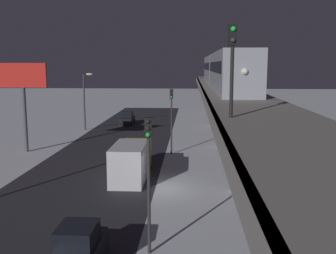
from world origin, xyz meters
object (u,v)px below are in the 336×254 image
at_px(sedan_black, 127,119).
at_px(commercial_billboard, 23,84).
at_px(subway_train, 223,70).
at_px(sedan_black_2, 78,252).
at_px(rail_signal, 232,54).
at_px(traffic_light_mid, 171,112).
at_px(traffic_light_near, 149,166).
at_px(box_truck, 132,160).

bearing_deg(sedan_black, commercial_billboard, 68.93).
height_order(subway_train, sedan_black, subway_train).
relative_size(subway_train, sedan_black_2, 9.17).
relative_size(rail_signal, traffic_light_mid, 0.62).
xyz_separation_m(subway_train, rail_signal, (1.75, 27.31, 0.95)).
height_order(subway_train, sedan_black_2, subway_train).
xyz_separation_m(traffic_light_near, traffic_light_mid, (0.00, -20.73, 0.00)).
xyz_separation_m(sedan_black, commercial_billboard, (7.24, 18.80, 6.04)).
xyz_separation_m(rail_signal, sedan_black, (11.14, -39.75, -8.36)).
height_order(sedan_black, sedan_black_2, same).
xyz_separation_m(rail_signal, traffic_light_near, (3.64, 0.06, -4.95)).
xyz_separation_m(sedan_black_2, traffic_light_mid, (-2.90, -22.37, 3.40)).
distance_m(rail_signal, sedan_black_2, 10.74).
distance_m(rail_signal, commercial_billboard, 27.96).
height_order(rail_signal, traffic_light_near, rail_signal).
bearing_deg(box_truck, sedan_black_2, 89.19).
bearing_deg(sedan_black, traffic_light_near, 100.67).
bearing_deg(rail_signal, box_truck, -62.94).
bearing_deg(subway_train, traffic_light_mid, 50.95).
bearing_deg(traffic_light_near, sedan_black, -79.33).
distance_m(traffic_light_near, traffic_light_mid, 20.73).
height_order(sedan_black_2, traffic_light_near, traffic_light_near).
bearing_deg(sedan_black_2, traffic_light_near, 29.42).
xyz_separation_m(rail_signal, traffic_light_mid, (3.64, -20.67, -4.95)).
distance_m(sedan_black, sedan_black_2, 41.70).
relative_size(rail_signal, sedan_black_2, 1.00).
xyz_separation_m(traffic_light_mid, commercial_billboard, (14.74, -0.27, 2.63)).
xyz_separation_m(traffic_light_near, commercial_billboard, (14.74, -21.00, 2.63)).
bearing_deg(commercial_billboard, rail_signal, 131.26).
bearing_deg(rail_signal, traffic_light_near, 0.91).
height_order(rail_signal, commercial_billboard, rail_signal).
bearing_deg(commercial_billboard, box_truck, 144.64).
distance_m(subway_train, sedan_black_2, 31.06).
bearing_deg(rail_signal, traffic_light_mid, -80.03).
bearing_deg(traffic_light_near, sedan_black_2, 29.42).
height_order(sedan_black, box_truck, box_truck).
height_order(box_truck, traffic_light_mid, traffic_light_mid).
bearing_deg(traffic_light_near, box_truck, -77.77).
xyz_separation_m(rail_signal, commercial_billboard, (18.38, -20.95, -2.32)).
relative_size(sedan_black_2, box_truck, 0.54).
xyz_separation_m(box_truck, commercial_billboard, (12.04, -8.55, 5.48)).
bearing_deg(subway_train, rail_signal, 86.33).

